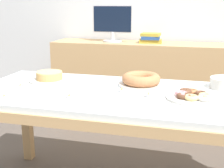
% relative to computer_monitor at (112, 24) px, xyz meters
% --- Properties ---
extents(wall_back, '(8.00, 0.10, 2.60)m').
position_rel_computer_monitor_xyz_m(wall_back, '(0.37, 0.30, 0.20)').
color(wall_back, silver).
rests_on(wall_back, ground).
extents(dining_table, '(1.83, 0.87, 0.76)m').
position_rel_computer_monitor_xyz_m(dining_table, '(0.37, -1.37, -0.42)').
color(dining_table, silver).
rests_on(dining_table, ground).
extents(sideboard, '(1.98, 0.44, 0.91)m').
position_rel_computer_monitor_xyz_m(sideboard, '(0.37, 0.00, -0.64)').
color(sideboard, tan).
rests_on(sideboard, ground).
extents(computer_monitor, '(0.42, 0.20, 0.38)m').
position_rel_computer_monitor_xyz_m(computer_monitor, '(0.00, 0.00, 0.00)').
color(computer_monitor, silver).
rests_on(computer_monitor, sideboard).
extents(book_stack, '(0.24, 0.19, 0.10)m').
position_rel_computer_monitor_xyz_m(book_stack, '(0.40, 0.00, -0.14)').
color(book_stack, '#B29933').
rests_on(book_stack, sideboard).
extents(cake_chocolate_round, '(0.29, 0.29, 0.07)m').
position_rel_computer_monitor_xyz_m(cake_chocolate_round, '(-0.15, -1.21, -0.31)').
color(cake_chocolate_round, silver).
rests_on(cake_chocolate_round, dining_table).
extents(cake_golden_bundt, '(0.31, 0.31, 0.08)m').
position_rel_computer_monitor_xyz_m(cake_golden_bundt, '(0.51, -1.18, -0.30)').
color(cake_golden_bundt, silver).
rests_on(cake_golden_bundt, dining_table).
extents(pastry_platter, '(0.31, 0.31, 0.04)m').
position_rel_computer_monitor_xyz_m(pastry_platter, '(0.85, -1.40, -0.32)').
color(pastry_platter, silver).
rests_on(pastry_platter, dining_table).
extents(tealight_centre, '(0.04, 0.04, 0.04)m').
position_rel_computer_monitor_xyz_m(tealight_centre, '(0.15, -1.57, -0.32)').
color(tealight_centre, silver).
rests_on(tealight_centre, dining_table).
extents(tealight_near_cakes, '(0.04, 0.04, 0.04)m').
position_rel_computer_monitor_xyz_m(tealight_near_cakes, '(-0.22, -1.68, -0.32)').
color(tealight_near_cakes, silver).
rests_on(tealight_near_cakes, dining_table).
extents(tealight_near_front, '(0.04, 0.04, 0.04)m').
position_rel_computer_monitor_xyz_m(tealight_near_front, '(0.59, -1.43, -0.32)').
color(tealight_near_front, silver).
rests_on(tealight_near_front, dining_table).
extents(tealight_right_edge, '(0.04, 0.04, 0.04)m').
position_rel_computer_monitor_xyz_m(tealight_right_edge, '(0.42, -1.37, -0.32)').
color(tealight_right_edge, silver).
rests_on(tealight_right_edge, dining_table).
extents(tealight_left_edge, '(0.04, 0.04, 0.04)m').
position_rel_computer_monitor_xyz_m(tealight_left_edge, '(-0.25, -1.44, -0.32)').
color(tealight_left_edge, silver).
rests_on(tealight_left_edge, dining_table).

